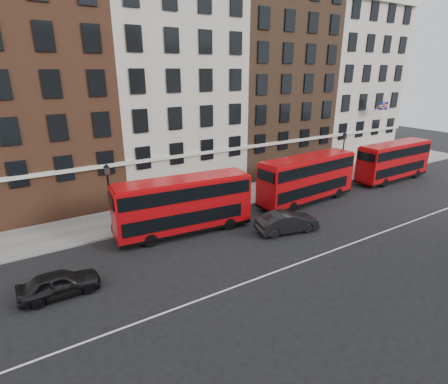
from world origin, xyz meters
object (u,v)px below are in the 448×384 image
bus_b (183,204)px  bus_d (393,160)px  bus_c (307,178)px  car_rear (59,283)px  traffic_light (384,152)px  car_front (287,222)px

bus_b → bus_d: bearing=5.3°
bus_c → car_rear: bus_c is taller
bus_d → car_rear: bus_d is taller
bus_b → car_rear: 9.94m
bus_d → bus_c: bearing=178.9°
bus_d → car_rear: 34.98m
bus_b → bus_d: size_ratio=1.03×
bus_b → bus_d: 25.61m
bus_b → bus_c: (12.53, -0.01, 0.03)m
bus_b → traffic_light: (27.77, 2.66, 0.14)m
bus_c → traffic_light: (15.24, 2.67, 0.11)m
traffic_light → bus_d: bearing=-128.9°
bus_b → bus_d: bus_b is taller
bus_d → car_rear: (-34.77, -3.52, -1.55)m
car_rear → traffic_light: (36.93, 6.18, 1.73)m
car_front → traffic_light: 22.11m
bus_d → traffic_light: size_ratio=3.09×
bus_c → bus_d: bearing=-4.1°
bus_c → car_front: bus_c is taller
car_front → traffic_light: traffic_light is taller
bus_b → car_rear: size_ratio=2.48×
car_front → bus_d: bearing=-66.2°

